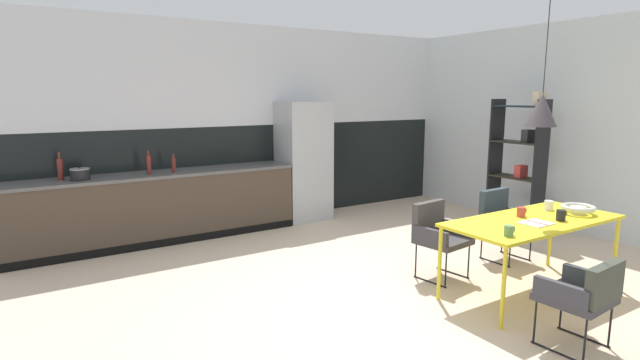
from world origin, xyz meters
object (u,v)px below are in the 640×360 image
at_px(armchair_corner_seat, 437,230).
at_px(fruit_bowl, 578,208).
at_px(mug_glass_clear, 561,215).
at_px(bottle_oil_tall, 149,164).
at_px(pendant_lamp_over_table_near, 542,110).
at_px(armchair_facing_counter, 502,216).
at_px(mug_tall_blue, 521,212).
at_px(dining_table, 533,224).
at_px(open_shelf_unit, 519,159).
at_px(mug_white_ceramic, 549,205).
at_px(cooking_pot, 80,174).
at_px(armchair_head_of_table, 585,291).
at_px(refrigerator_column, 304,161).
at_px(bottle_wine_green, 60,169).
at_px(open_book, 536,223).
at_px(mug_wide_latte, 509,231).
at_px(bottle_vinegar_dark, 174,165).

xyz_separation_m(armchair_corner_seat, fruit_bowl, (1.02, -0.91, 0.29)).
distance_m(mug_glass_clear, bottle_oil_tall, 4.79).
bearing_deg(pendant_lamp_over_table_near, armchair_corner_seat, 119.33).
height_order(armchair_facing_counter, mug_tall_blue, mug_tall_blue).
relative_size(dining_table, mug_tall_blue, 14.54).
relative_size(mug_glass_clear, bottle_oil_tall, 0.43).
distance_m(mug_tall_blue, open_shelf_unit, 2.39).
height_order(mug_glass_clear, open_shelf_unit, open_shelf_unit).
bearing_deg(mug_white_ceramic, cooking_pot, 138.86).
bearing_deg(cooking_pot, armchair_head_of_table, -57.55).
relative_size(fruit_bowl, cooking_pot, 1.45).
height_order(armchair_head_of_table, bottle_oil_tall, bottle_oil_tall).
bearing_deg(pendant_lamp_over_table_near, mug_white_ceramic, 17.30).
height_order(refrigerator_column, bottle_oil_tall, refrigerator_column).
height_order(dining_table, open_shelf_unit, open_shelf_unit).
relative_size(armchair_corner_seat, fruit_bowl, 2.44).
relative_size(armchair_head_of_table, bottle_wine_green, 2.12).
bearing_deg(bottle_oil_tall, open_book, -55.40).
xyz_separation_m(open_book, mug_wide_latte, (-0.56, -0.12, 0.04)).
xyz_separation_m(bottle_vinegar_dark, open_shelf_unit, (4.30, -2.09, 0.01)).
xyz_separation_m(mug_wide_latte, pendant_lamp_over_table_near, (0.69, 0.24, 1.00)).
distance_m(cooking_pot, bottle_oil_tall, 0.80).
bearing_deg(mug_tall_blue, bottle_wine_green, 135.59).
distance_m(refrigerator_column, fruit_bowl, 3.93).
bearing_deg(mug_wide_latte, armchair_head_of_table, -85.73).
relative_size(dining_table, mug_glass_clear, 13.87).
bearing_deg(mug_wide_latte, fruit_bowl, 6.07).
bearing_deg(refrigerator_column, armchair_corner_seat, -91.22).
xyz_separation_m(refrigerator_column, armchair_corner_seat, (-0.06, -2.90, -0.40)).
height_order(bottle_oil_tall, bottle_wine_green, bottle_wine_green).
bearing_deg(bottle_oil_tall, dining_table, -53.19).
height_order(open_book, cooking_pot, cooking_pot).
distance_m(open_book, bottle_vinegar_dark, 4.40).
bearing_deg(armchair_corner_seat, dining_table, 111.44).
height_order(mug_wide_latte, open_shelf_unit, open_shelf_unit).
bearing_deg(mug_white_ceramic, pendant_lamp_over_table_near, -162.70).
bearing_deg(fruit_bowl, mug_white_ceramic, 111.59).
bearing_deg(fruit_bowl, cooking_pot, 137.57).
distance_m(dining_table, cooking_pot, 5.08).
height_order(open_book, pendant_lamp_over_table_near, pendant_lamp_over_table_near).
bearing_deg(mug_wide_latte, mug_white_ceramic, 18.46).
distance_m(mug_wide_latte, mug_white_ceramic, 1.23).
relative_size(fruit_bowl, pendant_lamp_over_table_near, 0.26).
relative_size(mug_tall_blue, mug_wide_latte, 1.03).
bearing_deg(bottle_wine_green, mug_wide_latte, -52.84).
relative_size(refrigerator_column, mug_white_ceramic, 13.57).
bearing_deg(dining_table, mug_tall_blue, 96.14).
bearing_deg(mug_wide_latte, bottle_vinegar_dark, 113.89).
distance_m(armchair_head_of_table, bottle_vinegar_dark, 4.90).
bearing_deg(refrigerator_column, cooking_pot, -178.80).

